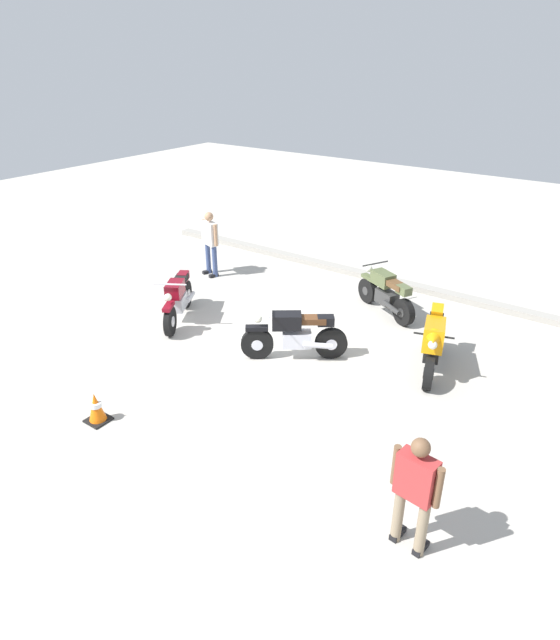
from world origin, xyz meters
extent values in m
plane|color=#B7B2A8|center=(0.00, 0.00, 0.00)|extent=(40.00, 40.00, 0.00)
cube|color=#9C978F|center=(0.00, 4.60, 0.07)|extent=(14.00, 0.30, 0.15)
cylinder|color=black|center=(-2.19, -0.73, 0.32)|extent=(0.43, 0.61, 0.64)
cylinder|color=black|center=(-2.93, 0.51, 0.32)|extent=(0.43, 0.61, 0.64)
cylinder|color=silver|center=(-2.19, -0.73, 0.32)|extent=(0.24, 0.26, 0.22)
cylinder|color=silver|center=(-2.93, 0.51, 0.32)|extent=(0.24, 0.26, 0.22)
cube|color=silver|center=(-2.58, -0.07, 0.42)|extent=(0.53, 0.62, 0.32)
cube|color=maroon|center=(-2.48, -0.24, 0.82)|extent=(0.56, 0.64, 0.30)
cube|color=maroon|center=(-2.19, -0.73, 0.67)|extent=(0.36, 0.46, 0.08)
cube|color=black|center=(-2.71, 0.15, 0.84)|extent=(0.53, 0.65, 0.12)
cube|color=maroon|center=(-2.87, 0.40, 0.82)|extent=(0.35, 0.39, 0.18)
cylinder|color=silver|center=(-2.64, 0.36, 0.37)|extent=(0.38, 0.53, 0.16)
cylinder|color=silver|center=(-2.31, -0.52, 1.07)|extent=(0.62, 0.39, 0.04)
sphere|color=silver|center=(-2.20, -0.71, 0.87)|extent=(0.16, 0.16, 0.16)
cylinder|color=black|center=(0.45, 3.23, 0.30)|extent=(0.61, 0.42, 0.60)
cylinder|color=black|center=(1.65, 2.60, 0.30)|extent=(0.61, 0.42, 0.60)
cylinder|color=#333333|center=(0.45, 3.23, 0.30)|extent=(0.27, 0.26, 0.21)
cylinder|color=#333333|center=(1.65, 2.60, 0.30)|extent=(0.27, 0.26, 0.21)
cube|color=#333333|center=(1.09, 2.90, 0.40)|extent=(0.63, 0.51, 0.32)
cube|color=#515B38|center=(0.92, 2.99, 0.80)|extent=(0.64, 0.54, 0.30)
cube|color=#515B38|center=(0.45, 3.23, 0.63)|extent=(0.46, 0.35, 0.08)
cube|color=brown|center=(1.31, 2.78, 0.82)|extent=(0.65, 0.51, 0.12)
cube|color=#515B38|center=(1.58, 2.64, 0.80)|extent=(0.39, 0.34, 0.18)
cylinder|color=#333333|center=(1.37, 2.56, 0.35)|extent=(0.54, 0.36, 0.16)
cylinder|color=#333333|center=(0.62, 3.14, 1.05)|extent=(0.36, 0.64, 0.04)
sphere|color=silver|center=(0.43, 3.25, 0.85)|extent=(0.16, 0.16, 0.16)
cylinder|color=black|center=(3.05, 0.51, 0.30)|extent=(0.33, 0.62, 0.60)
cylinder|color=black|center=(2.64, 1.79, 0.30)|extent=(0.40, 0.64, 0.60)
cylinder|color=black|center=(3.05, 0.51, 0.30)|extent=(0.24, 0.25, 0.21)
cylinder|color=black|center=(2.64, 1.79, 0.30)|extent=(0.24, 0.25, 0.21)
cube|color=black|center=(2.83, 1.20, 0.40)|extent=(0.44, 0.62, 0.32)
cube|color=orange|center=(2.87, 1.06, 0.80)|extent=(0.64, 1.05, 0.57)
cone|color=orange|center=(3.03, 0.56, 0.95)|extent=(0.43, 0.44, 0.39)
cube|color=black|center=(2.75, 1.44, 0.87)|extent=(0.43, 0.65, 0.12)
cube|color=orange|center=(2.66, 1.72, 0.95)|extent=(0.31, 0.40, 0.23)
cylinder|color=black|center=(2.60, 1.65, 0.77)|extent=(0.21, 0.40, 0.17)
cylinder|color=black|center=(2.75, 1.70, 0.77)|extent=(0.21, 0.40, 0.17)
cylinder|color=black|center=(2.99, 0.69, 0.97)|extent=(0.68, 0.25, 0.04)
sphere|color=silver|center=(3.06, 0.48, 0.90)|extent=(0.16, 0.16, 0.16)
cylinder|color=black|center=(-0.08, -0.43, 0.32)|extent=(0.59, 0.48, 0.64)
cylinder|color=black|center=(1.08, 0.43, 0.32)|extent=(0.59, 0.48, 0.64)
cylinder|color=silver|center=(-0.08, -0.43, 0.32)|extent=(0.26, 0.25, 0.22)
cylinder|color=silver|center=(1.08, 0.43, 0.32)|extent=(0.26, 0.25, 0.22)
cube|color=silver|center=(0.54, 0.03, 0.42)|extent=(0.62, 0.56, 0.32)
cube|color=black|center=(0.38, -0.09, 0.82)|extent=(0.64, 0.59, 0.30)
cube|color=black|center=(-0.08, -0.43, 0.67)|extent=(0.45, 0.39, 0.08)
cube|color=#4C2D19|center=(0.74, 0.17, 0.84)|extent=(0.64, 0.57, 0.12)
cube|color=black|center=(0.98, 0.35, 0.82)|extent=(0.39, 0.37, 0.18)
cylinder|color=silver|center=(0.96, 0.13, 0.37)|extent=(0.51, 0.42, 0.16)
cylinder|color=silver|center=(0.11, -0.29, 1.07)|extent=(0.44, 0.59, 0.04)
sphere|color=silver|center=(-0.06, -0.42, 0.87)|extent=(0.16, 0.16, 0.16)
cylinder|color=#384772|center=(-3.97, 2.43, 0.43)|extent=(0.16, 0.16, 0.86)
cube|color=black|center=(-3.99, 2.37, 0.04)|extent=(0.17, 0.28, 0.08)
cylinder|color=#384772|center=(-3.65, 2.33, 0.43)|extent=(0.16, 0.16, 0.86)
cube|color=black|center=(-3.66, 2.27, 0.04)|extent=(0.17, 0.28, 0.08)
cube|color=silver|center=(-3.81, 2.38, 1.16)|extent=(0.52, 0.35, 0.61)
cylinder|color=tan|center=(-4.08, 2.46, 1.18)|extent=(0.11, 0.11, 0.57)
cylinder|color=tan|center=(-3.53, 2.30, 1.18)|extent=(0.11, 0.11, 0.57)
sphere|color=tan|center=(-3.81, 2.38, 1.61)|extent=(0.23, 0.23, 0.23)
cylinder|color=gray|center=(4.33, -2.97, 0.41)|extent=(0.15, 0.15, 0.81)
cube|color=black|center=(4.34, -2.91, 0.04)|extent=(0.13, 0.27, 0.08)
cylinder|color=gray|center=(4.01, -2.93, 0.41)|extent=(0.15, 0.15, 0.81)
cube|color=black|center=(4.02, -2.87, 0.04)|extent=(0.13, 0.27, 0.08)
cube|color=#B23333|center=(4.17, -2.95, 1.10)|extent=(0.48, 0.28, 0.58)
cylinder|color=brown|center=(4.44, -2.99, 1.12)|extent=(0.10, 0.10, 0.54)
cylinder|color=brown|center=(3.90, -2.92, 1.12)|extent=(0.10, 0.10, 0.54)
sphere|color=brown|center=(4.17, -2.95, 1.53)|extent=(0.22, 0.22, 0.22)
cube|color=black|center=(-0.99, -3.55, 0.01)|extent=(0.36, 0.36, 0.03)
cone|color=orange|center=(-0.99, -3.55, 0.28)|extent=(0.28, 0.28, 0.50)
cylinder|color=white|center=(-0.99, -3.55, 0.32)|extent=(0.19, 0.19, 0.08)
camera|label=1|loc=(5.61, -7.65, 5.44)|focal=30.15mm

